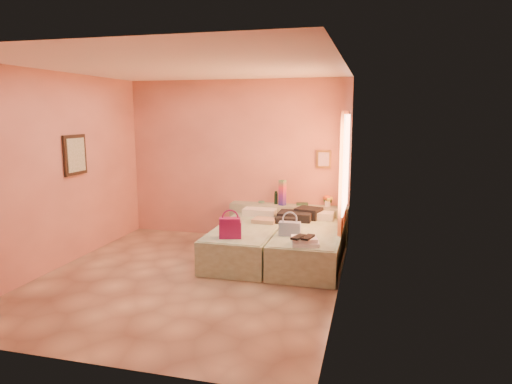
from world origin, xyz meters
The scene contains 16 objects.
ground centered at (0.00, 0.00, 0.00)m, with size 4.50×4.50×0.00m, color tan.
room_walls centered at (0.21, 0.57, 1.79)m, with size 4.02×4.51×2.81m.
headboard_ledge centered at (0.98, 2.10, 0.33)m, with size 2.05×0.30×0.65m, color #A4AD8D.
bed_left centered at (0.53, 1.05, 0.25)m, with size 0.90×2.00×0.50m, color #A9C7A0.
bed_right centered at (1.50, 1.05, 0.25)m, with size 0.90×2.00×0.50m, color #A9C7A0.
water_bottle centered at (0.75, 2.13, 0.76)m, with size 0.06×0.06×0.22m, color #133521.
rainbow_box centered at (0.87, 2.06, 0.87)m, with size 0.10×0.10×0.44m, color #921151.
small_dish centered at (0.47, 2.18, 0.66)m, with size 0.11×0.11×0.03m, color #549A7B.
green_book centered at (1.20, 2.17, 0.67)m, with size 0.20×0.14×0.03m, color #26472F.
flower_vase centered at (1.64, 2.17, 0.76)m, with size 0.17×0.17×0.23m, color white.
magenta_handbag centered at (0.48, 0.36, 0.64)m, with size 0.31×0.17×0.29m, color #921151.
khaki_garment centered at (0.73, 1.36, 0.53)m, with size 0.36×0.29×0.06m, color tan.
clothes_pile centered at (1.22, 1.64, 0.59)m, with size 0.58×0.58×0.17m, color black.
blue_handbag centered at (1.26, 0.69, 0.60)m, with size 0.30×0.13×0.20m, color #3D5E93.
towel_stack centered at (1.54, 0.28, 0.55)m, with size 0.35×0.30×0.10m, color white.
sandal_pair centered at (1.52, 0.23, 0.61)m, with size 0.20×0.27×0.03m, color black.
Camera 1 is at (2.37, -5.52, 2.22)m, focal length 32.00 mm.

